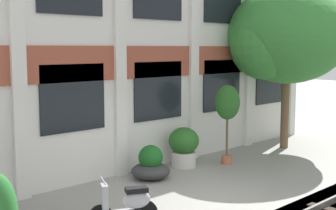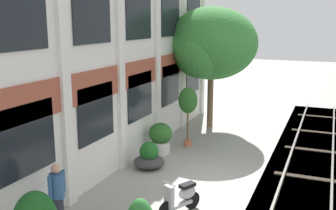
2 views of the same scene
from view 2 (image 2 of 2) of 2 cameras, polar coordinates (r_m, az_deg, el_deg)
The scene contains 9 objects.
ground_plane at distance 12.64m, azimuth 5.73°, elevation -10.97°, with size 80.00×80.00×0.00m, color gray.
apartment_facade at distance 13.02m, azimuth -8.09°, elevation 7.28°, with size 17.82×0.64×7.77m.
rail_tracks at distance 12.26m, azimuth 19.10°, elevation -13.09°, with size 25.46×2.80×0.43m.
broadleaf_tree at distance 18.30m, azimuth 6.33°, elevation 8.57°, with size 4.41×4.20×5.58m.
potted_plant_wide_bowl at distance 13.56m, azimuth -2.75°, elevation -7.67°, with size 1.06×1.06×0.92m.
potted_plant_tall_urn at distance 15.45m, azimuth 2.91°, elevation 0.37°, with size 0.75×0.75×2.40m.
potted_plant_fluted_column at distance 14.92m, azimuth -1.11°, elevation -4.66°, with size 0.89×0.89×1.18m.
scooter_second_parked at distance 10.54m, azimuth 2.00°, elevation -13.26°, with size 1.28×0.77×0.98m.
resident_by_doorway at distance 9.79m, azimuth -15.73°, elevation -12.66°, with size 0.53×0.34×1.72m.
Camera 2 is at (-11.14, -3.34, 4.97)m, focal length 42.00 mm.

